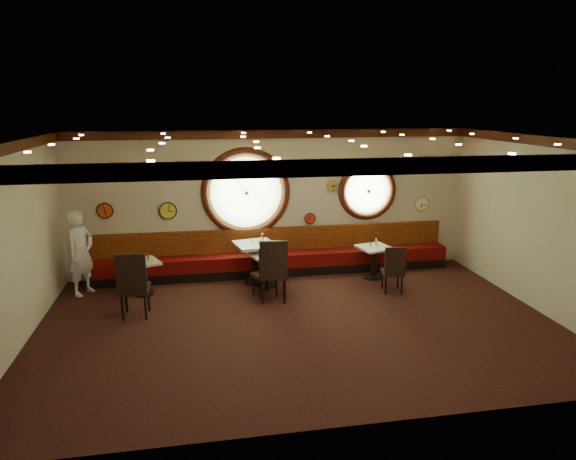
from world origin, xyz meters
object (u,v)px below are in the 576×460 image
object	(u,v)px
condiment_c_pepper	(266,251)
condiment_c_bottle	(268,249)
table_c	(266,266)
condiment_a_salt	(141,258)
condiment_b_salt	(253,241)
condiment_c_salt	(265,251)
condiment_d_bottle	(376,242)
waiter	(81,253)
chair_a	(133,281)
chair_d	(394,267)
table_d	(374,258)
condiment_b_pepper	(259,241)
condiment_d_salt	(371,244)
condiment_a_pepper	(140,259)
table_b	(255,258)
chair_b	(267,269)
condiment_b_bottle	(262,238)
table_a	(143,274)
condiment_a_bottle	(148,257)
condiment_d_pepper	(377,245)
chair_c	(274,266)

from	to	relation	value
condiment_c_pepper	condiment_c_bottle	xyz separation A→B (m)	(0.06, 0.03, 0.03)
table_c	condiment_a_salt	distance (m)	2.55
condiment_b_salt	condiment_c_salt	distance (m)	0.40
condiment_d_bottle	waiter	xyz separation A→B (m)	(-6.18, 0.01, 0.07)
chair_a	chair_d	xyz separation A→B (m)	(5.02, 0.34, -0.14)
table_d	condiment_b_salt	xyz separation A→B (m)	(-2.64, 0.23, 0.47)
condiment_b_pepper	condiment_c_bottle	size ratio (longest dim) A/B	0.66
condiment_b_salt	condiment_d_salt	xyz separation A→B (m)	(2.55, -0.23, -0.15)
table_c	condiment_a_pepper	bearing A→B (deg)	-179.05
table_b	condiment_c_salt	size ratio (longest dim) A/B	9.27
condiment_c_salt	condiment_b_pepper	size ratio (longest dim) A/B	1.03
table_b	condiment_a_pepper	size ratio (longest dim) A/B	9.59
condiment_d_bottle	chair_b	bearing A→B (deg)	-161.28
table_c	chair_d	bearing A→B (deg)	-19.07
condiment_b_pepper	waiter	world-z (taller)	waiter
condiment_c_pepper	condiment_b_bottle	xyz separation A→B (m)	(-0.02, 0.39, 0.19)
waiter	condiment_b_pepper	bearing A→B (deg)	-56.74
table_a	condiment_a_pepper	bearing A→B (deg)	-148.94
table_b	condiment_a_bottle	size ratio (longest dim) A/B	6.44
condiment_d_bottle	condiment_c_pepper	bearing A→B (deg)	-174.72
condiment_c_pepper	table_b	bearing A→B (deg)	125.27
condiment_a_pepper	condiment_c_bottle	xyz separation A→B (m)	(2.59, 0.08, 0.05)
condiment_a_salt	condiment_d_bottle	xyz separation A→B (m)	(5.02, 0.17, 0.05)
condiment_a_pepper	condiment_b_pepper	size ratio (longest dim) A/B	0.99
chair_b	condiment_c_salt	size ratio (longest dim) A/B	6.40
condiment_a_bottle	waiter	bearing A→B (deg)	169.63
chair_a	condiment_a_pepper	world-z (taller)	chair_a
condiment_c_salt	condiment_d_pepper	size ratio (longest dim) A/B	0.97
table_c	condiment_d_bottle	xyz separation A→B (m)	(2.48, 0.24, 0.34)
condiment_b_pepper	condiment_c_bottle	distance (m)	0.34
condiment_b_bottle	waiter	size ratio (longest dim) A/B	0.10
table_d	chair_b	world-z (taller)	chair_b
table_b	condiment_b_pepper	size ratio (longest dim) A/B	9.51
table_a	waiter	distance (m)	1.29
table_a	table_c	bearing A→B (deg)	0.56
table_c	condiment_b_salt	xyz separation A→B (m)	(-0.24, 0.34, 0.47)
condiment_b_salt	condiment_c_salt	size ratio (longest dim) A/B	1.00
chair_c	condiment_c_bottle	world-z (taller)	chair_c
condiment_a_salt	condiment_b_salt	distance (m)	2.32
condiment_d_pepper	waiter	size ratio (longest dim) A/B	0.06
condiment_c_pepper	condiment_d_bottle	world-z (taller)	condiment_d_bottle
chair_a	chair_d	world-z (taller)	chair_a
condiment_d_pepper	condiment_c_bottle	size ratio (longest dim) A/B	0.69
condiment_c_pepper	condiment_c_bottle	size ratio (longest dim) A/B	0.64
condiment_b_salt	condiment_c_bottle	distance (m)	0.44
table_c	condiment_d_pepper	xyz separation A→B (m)	(2.43, 0.04, 0.31)
condiment_a_pepper	waiter	world-z (taller)	waiter
chair_b	condiment_a_salt	world-z (taller)	chair_b
table_c	condiment_c_salt	bearing A→B (deg)	119.63
table_b	chair_d	size ratio (longest dim) A/B	1.52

